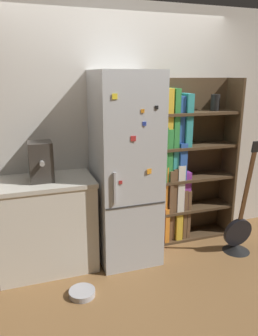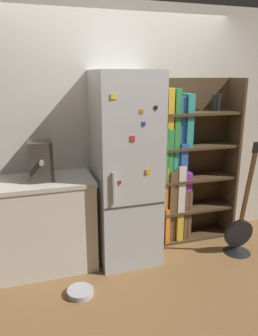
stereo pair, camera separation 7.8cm
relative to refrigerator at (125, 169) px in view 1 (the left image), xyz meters
The scene contains 8 objects.
ground_plane 0.97m from the refrigerator, 89.98° to the right, with size 16.00×16.00×0.00m, color olive.
wall_back 0.49m from the refrigerator, 89.99° to the left, with size 8.00×0.05×2.60m.
refrigerator is the anchor object (origin of this frame).
bookshelf 0.76m from the refrigerator, 14.88° to the left, with size 0.99×0.33×1.85m.
kitchen_counter 0.95m from the refrigerator, behind, with size 0.94×0.59×0.92m.
espresso_machine 0.83m from the refrigerator, behind, with size 0.22×0.29×0.37m.
guitar 1.46m from the refrigerator, 15.73° to the right, with size 0.33×0.30×1.26m.
pet_bowl 1.23m from the refrigerator, 137.12° to the right, with size 0.23×0.23×0.05m.
Camera 1 is at (-0.99, -2.90, 1.87)m, focal length 35.00 mm.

